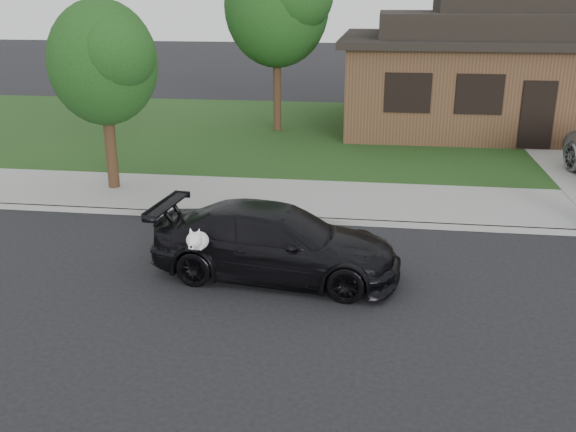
# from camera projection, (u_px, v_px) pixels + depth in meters

# --- Properties ---
(ground) EXTENTS (120.00, 120.00, 0.00)m
(ground) POSITION_uv_depth(u_px,v_px,m) (425.00, 300.00, 10.56)
(ground) COLOR black
(ground) RESTS_ON ground
(sidewalk) EXTENTS (60.00, 3.00, 0.12)m
(sidewalk) POSITION_uv_depth(u_px,v_px,m) (413.00, 204.00, 15.22)
(sidewalk) COLOR gray
(sidewalk) RESTS_ON ground
(curb) EXTENTS (60.00, 0.12, 0.12)m
(curb) POSITION_uv_depth(u_px,v_px,m) (415.00, 225.00, 13.82)
(curb) COLOR gray
(curb) RESTS_ON ground
(lawn) EXTENTS (60.00, 13.00, 0.13)m
(lawn) POSITION_uv_depth(u_px,v_px,m) (403.00, 135.00, 22.71)
(lawn) COLOR #193814
(lawn) RESTS_ON ground
(sedan) EXTENTS (4.55, 2.36, 1.27)m
(sedan) POSITION_uv_depth(u_px,v_px,m) (276.00, 242.00, 11.28)
(sedan) COLOR black
(sedan) RESTS_ON ground
(house) EXTENTS (12.60, 8.60, 4.65)m
(house) POSITION_uv_depth(u_px,v_px,m) (516.00, 71.00, 23.37)
(house) COLOR #422B1C
(house) RESTS_ON ground
(tree_0) EXTENTS (3.78, 3.60, 6.34)m
(tree_0) POSITION_uv_depth(u_px,v_px,m) (281.00, 4.00, 21.72)
(tree_0) COLOR #332114
(tree_0) RESTS_ON ground
(tree_2) EXTENTS (2.73, 2.60, 4.59)m
(tree_2) POSITION_uv_depth(u_px,v_px,m) (106.00, 61.00, 15.25)
(tree_2) COLOR #332114
(tree_2) RESTS_ON ground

